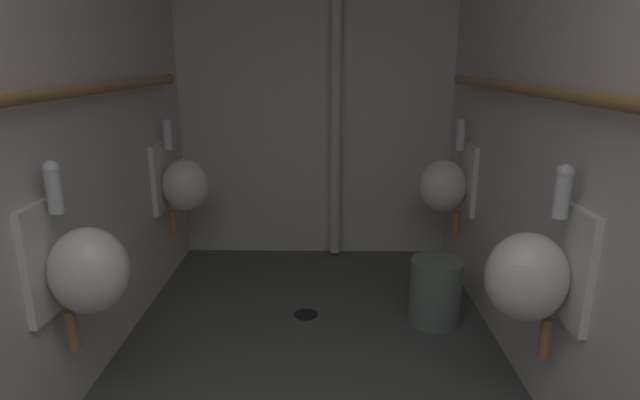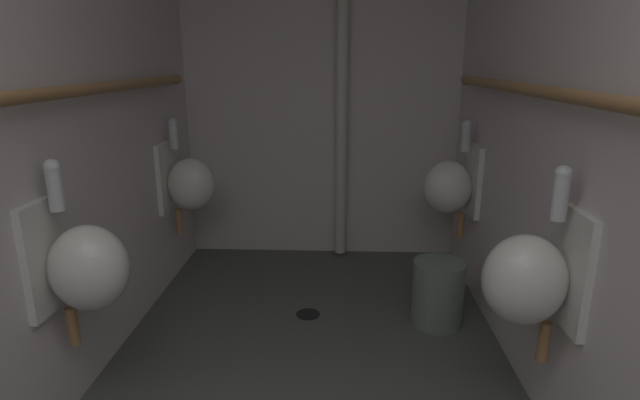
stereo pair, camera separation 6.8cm
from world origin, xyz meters
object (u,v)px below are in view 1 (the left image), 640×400
(urinal_right_mid, at_px, (533,274))
(standpipe_back_wall, at_px, (336,74))
(floor_drain, at_px, (306,314))
(urinal_left_mid, at_px, (83,268))
(urinal_right_far, at_px, (446,185))
(urinal_left_far, at_px, (182,183))
(waste_bin, at_px, (435,292))

(urinal_right_mid, bearing_deg, standpipe_back_wall, 110.40)
(urinal_right_mid, distance_m, floor_drain, 1.44)
(urinal_left_mid, distance_m, urinal_right_far, 2.15)
(standpipe_back_wall, relative_size, floor_drain, 18.78)
(urinal_left_mid, relative_size, urinal_right_mid, 1.00)
(standpipe_back_wall, distance_m, floor_drain, 1.64)
(urinal_left_far, relative_size, urinal_right_mid, 1.00)
(urinal_left_far, bearing_deg, urinal_right_far, -0.24)
(urinal_right_far, bearing_deg, standpipe_back_wall, 144.79)
(urinal_left_far, relative_size, urinal_right_far, 1.00)
(urinal_right_far, xyz_separation_m, standpipe_back_wall, (-0.69, 0.49, 0.67))
(waste_bin, bearing_deg, urinal_left_mid, -151.65)
(urinal_left_far, bearing_deg, urinal_left_mid, -90.00)
(urinal_left_far, height_order, floor_drain, urinal_left_far)
(urinal_left_far, height_order, urinal_right_mid, same)
(urinal_left_far, xyz_separation_m, waste_bin, (1.53, -0.52, -0.49))
(standpipe_back_wall, bearing_deg, urinal_right_far, -35.21)
(urinal_left_far, height_order, standpipe_back_wall, standpipe_back_wall)
(floor_drain, height_order, waste_bin, waste_bin)
(urinal_right_far, height_order, floor_drain, urinal_right_far)
(urinal_left_far, xyz_separation_m, urinal_right_mid, (1.68, -1.38, 0.00))
(urinal_left_mid, bearing_deg, standpipe_back_wall, 61.77)
(urinal_left_mid, height_order, urinal_right_far, same)
(floor_drain, bearing_deg, urinal_left_mid, -131.97)
(standpipe_back_wall, bearing_deg, urinal_left_mid, -118.23)
(urinal_right_far, distance_m, waste_bin, 0.73)
(urinal_left_mid, height_order, urinal_right_mid, same)
(urinal_left_far, xyz_separation_m, urinal_right_far, (1.68, -0.01, 0.00))
(urinal_right_far, distance_m, standpipe_back_wall, 1.08)
(waste_bin, bearing_deg, urinal_right_far, 74.06)
(urinal_right_mid, bearing_deg, waste_bin, 99.69)
(urinal_right_mid, relative_size, urinal_right_far, 1.00)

